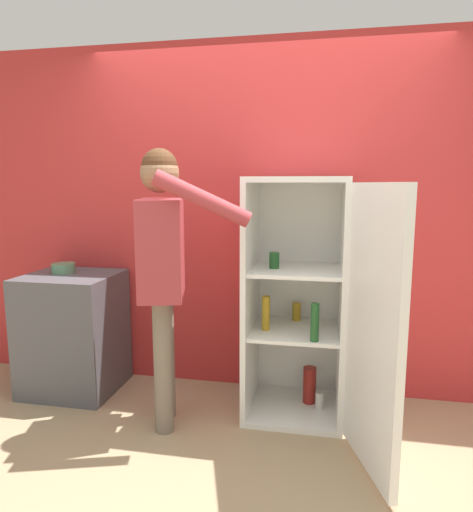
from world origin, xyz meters
The scene contains 6 objects.
ground_plane centered at (0.00, 0.00, 0.00)m, with size 12.00×12.00×0.00m, color tan.
wall_back centered at (0.00, 0.98, 1.27)m, with size 7.00×0.06×2.55m.
refrigerator centered at (0.39, 0.53, 0.78)m, with size 0.87×1.24×1.58m.
person centered at (-0.51, 0.28, 1.11)m, with size 0.77×0.59×1.75m.
counter centered at (-1.36, 0.63, 0.44)m, with size 0.65×0.59×0.88m.
bowl centered at (-1.44, 0.68, 0.92)m, with size 0.17×0.17×0.07m.
Camera 1 is at (0.47, -2.34, 1.54)m, focal length 32.00 mm.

